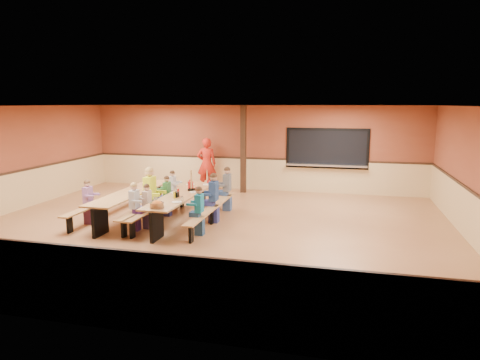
# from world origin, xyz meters

# --- Properties ---
(ground) EXTENTS (12.00, 12.00, 0.00)m
(ground) POSITION_xyz_m (0.00, 0.00, 0.00)
(ground) COLOR brown
(ground) RESTS_ON ground
(room_envelope) EXTENTS (12.04, 10.04, 3.02)m
(room_envelope) POSITION_xyz_m (0.00, 0.00, 0.69)
(room_envelope) COLOR brown
(room_envelope) RESTS_ON ground
(kitchen_pass_through) EXTENTS (2.78, 0.28, 1.38)m
(kitchen_pass_through) POSITION_xyz_m (2.60, 4.96, 1.49)
(kitchen_pass_through) COLOR black
(kitchen_pass_through) RESTS_ON ground
(structural_post) EXTENTS (0.18, 0.18, 3.00)m
(structural_post) POSITION_xyz_m (-0.20, 4.40, 1.50)
(structural_post) COLOR black
(structural_post) RESTS_ON ground
(cafeteria_table_main) EXTENTS (1.91, 3.70, 0.74)m
(cafeteria_table_main) POSITION_xyz_m (-0.88, 0.33, 0.53)
(cafeteria_table_main) COLOR #AC7A44
(cafeteria_table_main) RESTS_ON ground
(cafeteria_table_second) EXTENTS (1.91, 3.70, 0.74)m
(cafeteria_table_second) POSITION_xyz_m (-2.32, 0.33, 0.53)
(cafeteria_table_second) COLOR #AC7A44
(cafeteria_table_second) RESTS_ON ground
(seated_child_white_left) EXTENTS (0.35, 0.29, 1.17)m
(seated_child_white_left) POSITION_xyz_m (-1.71, -0.67, 0.59)
(seated_child_white_left) COLOR silver
(seated_child_white_left) RESTS_ON ground
(seated_adult_yellow) EXTENTS (0.47, 0.38, 1.41)m
(seated_adult_yellow) POSITION_xyz_m (-1.71, 0.20, 0.71)
(seated_adult_yellow) COLOR #D9EF21
(seated_adult_yellow) RESTS_ON ground
(seated_child_grey_left) EXTENTS (0.32, 0.26, 1.10)m
(seated_child_grey_left) POSITION_xyz_m (-1.71, 1.71, 0.55)
(seated_child_grey_left) COLOR #BABABA
(seated_child_grey_left) RESTS_ON ground
(seated_child_teal_right) EXTENTS (0.34, 0.28, 1.15)m
(seated_child_teal_right) POSITION_xyz_m (-0.06, -0.64, 0.57)
(seated_child_teal_right) COLOR #146985
(seated_child_teal_right) RESTS_ON ground
(seated_child_navy_right) EXTENTS (0.40, 0.33, 1.28)m
(seated_child_navy_right) POSITION_xyz_m (-0.06, 0.49, 0.64)
(seated_child_navy_right) COLOR navy
(seated_child_navy_right) RESTS_ON ground
(seated_child_char_right) EXTENTS (0.39, 0.32, 1.25)m
(seated_child_char_right) POSITION_xyz_m (-0.06, 1.79, 0.63)
(seated_child_char_right) COLOR #51555B
(seated_child_char_right) RESTS_ON ground
(seated_child_purple_sec) EXTENTS (0.33, 0.27, 1.13)m
(seated_child_purple_sec) POSITION_xyz_m (-3.14, -0.41, 0.57)
(seated_child_purple_sec) COLOR #8E5F95
(seated_child_purple_sec) RESTS_ON ground
(seated_child_green_sec) EXTENTS (0.32, 0.26, 1.10)m
(seated_child_green_sec) POSITION_xyz_m (-1.49, 0.80, 0.55)
(seated_child_green_sec) COLOR #317039
(seated_child_green_sec) RESTS_ON ground
(seated_child_tan_sec) EXTENTS (0.32, 0.26, 1.11)m
(seated_child_tan_sec) POSITION_xyz_m (-1.49, -0.42, 0.55)
(seated_child_tan_sec) COLOR beige
(seated_child_tan_sec) RESTS_ON ground
(standing_woman) EXTENTS (0.78, 0.63, 1.87)m
(standing_woman) POSITION_xyz_m (-1.58, 4.54, 0.93)
(standing_woman) COLOR red
(standing_woman) RESTS_ON ground
(punch_pitcher) EXTENTS (0.16, 0.16, 0.22)m
(punch_pitcher) POSITION_xyz_m (-0.87, 0.97, 0.85)
(punch_pitcher) COLOR red
(punch_pitcher) RESTS_ON cafeteria_table_main
(chip_bowl) EXTENTS (0.32, 0.32, 0.15)m
(chip_bowl) POSITION_xyz_m (-0.87, -1.19, 0.81)
(chip_bowl) COLOR orange
(chip_bowl) RESTS_ON cafeteria_table_main
(napkin_dispenser) EXTENTS (0.10, 0.14, 0.13)m
(napkin_dispenser) POSITION_xyz_m (-0.88, -0.03, 0.80)
(napkin_dispenser) COLOR black
(napkin_dispenser) RESTS_ON cafeteria_table_main
(condiment_mustard) EXTENTS (0.06, 0.06, 0.17)m
(condiment_mustard) POSITION_xyz_m (-0.87, -0.19, 0.82)
(condiment_mustard) COLOR yellow
(condiment_mustard) RESTS_ON cafeteria_table_main
(condiment_ketchup) EXTENTS (0.06, 0.06, 0.17)m
(condiment_ketchup) POSITION_xyz_m (-0.91, 0.17, 0.82)
(condiment_ketchup) COLOR #B2140F
(condiment_ketchup) RESTS_ON cafeteria_table_main
(table_paddle) EXTENTS (0.16, 0.16, 0.56)m
(table_paddle) POSITION_xyz_m (-0.79, 0.82, 0.88)
(table_paddle) COLOR black
(table_paddle) RESTS_ON cafeteria_table_main
(place_settings) EXTENTS (0.65, 3.30, 0.11)m
(place_settings) POSITION_xyz_m (-0.88, 0.33, 0.80)
(place_settings) COLOR beige
(place_settings) RESTS_ON cafeteria_table_main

